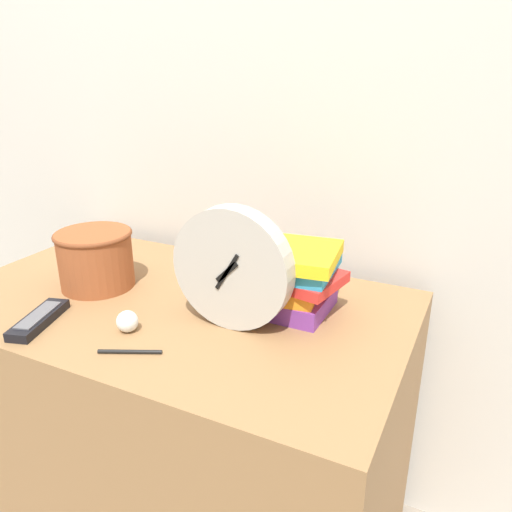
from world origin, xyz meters
The scene contains 8 objects.
wall_back centered at (0.00, 0.72, 1.20)m, with size 6.00×0.04×2.40m.
desk centered at (0.00, 0.32, 0.37)m, with size 1.10×0.65×0.74m.
desk_clock centered at (0.18, 0.28, 0.87)m, with size 0.26×0.05×0.26m.
book_stack centered at (0.24, 0.40, 0.82)m, with size 0.27×0.22×0.16m.
basket centered at (-0.22, 0.31, 0.82)m, with size 0.19×0.19×0.14m.
tv_remote centered at (-0.19, 0.11, 0.75)m, with size 0.10×0.18×0.02m.
crumpled_paper_ball centered at (0.00, 0.16, 0.76)m, with size 0.05×0.05×0.05m.
pen centered at (0.06, 0.10, 0.74)m, with size 0.12×0.06×0.01m.
Camera 1 is at (0.64, -0.54, 1.26)m, focal length 35.00 mm.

